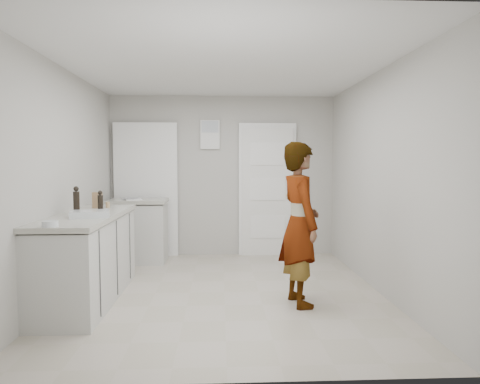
{
  "coord_description": "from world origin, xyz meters",
  "views": [
    {
      "loc": [
        -0.04,
        -4.75,
        1.47
      ],
      "look_at": [
        0.2,
        0.4,
        1.11
      ],
      "focal_mm": 32.0,
      "sensor_mm": 36.0,
      "label": 1
    }
  ],
  "objects_px": {
    "oil_cruet_a": "(100,202)",
    "egg_bowl": "(50,224)",
    "spice_jar": "(108,205)",
    "oil_cruet_b": "(76,201)",
    "person": "(300,224)",
    "cake_mix_box": "(97,200)",
    "baking_dish": "(90,214)"
  },
  "relations": [
    {
      "from": "oil_cruet_a",
      "to": "egg_bowl",
      "type": "distance_m",
      "value": 1.11
    },
    {
      "from": "spice_jar",
      "to": "oil_cruet_a",
      "type": "xyz_separation_m",
      "value": [
        0.03,
        -0.41,
        0.08
      ]
    },
    {
      "from": "oil_cruet_b",
      "to": "spice_jar",
      "type": "bearing_deg",
      "value": 74.83
    },
    {
      "from": "person",
      "to": "egg_bowl",
      "type": "bearing_deg",
      "value": 96.18
    },
    {
      "from": "oil_cruet_a",
      "to": "oil_cruet_b",
      "type": "relative_size",
      "value": 0.8
    },
    {
      "from": "person",
      "to": "oil_cruet_a",
      "type": "bearing_deg",
      "value": 68.26
    },
    {
      "from": "cake_mix_box",
      "to": "spice_jar",
      "type": "xyz_separation_m",
      "value": [
        0.11,
        0.03,
        -0.06
      ]
    },
    {
      "from": "spice_jar",
      "to": "oil_cruet_b",
      "type": "distance_m",
      "value": 0.64
    },
    {
      "from": "baking_dish",
      "to": "oil_cruet_a",
      "type": "bearing_deg",
      "value": 93.01
    },
    {
      "from": "person",
      "to": "oil_cruet_b",
      "type": "bearing_deg",
      "value": 74.02
    },
    {
      "from": "cake_mix_box",
      "to": "oil_cruet_b",
      "type": "height_order",
      "value": "oil_cruet_b"
    },
    {
      "from": "baking_dish",
      "to": "oil_cruet_b",
      "type": "bearing_deg",
      "value": 128.64
    },
    {
      "from": "cake_mix_box",
      "to": "oil_cruet_b",
      "type": "relative_size",
      "value": 0.64
    },
    {
      "from": "cake_mix_box",
      "to": "oil_cruet_b",
      "type": "xyz_separation_m",
      "value": [
        -0.05,
        -0.58,
        0.05
      ]
    },
    {
      "from": "person",
      "to": "oil_cruet_b",
      "type": "xyz_separation_m",
      "value": [
        -2.33,
        0.23,
        0.23
      ]
    },
    {
      "from": "person",
      "to": "oil_cruet_a",
      "type": "distance_m",
      "value": 2.19
    },
    {
      "from": "spice_jar",
      "to": "baking_dish",
      "type": "relative_size",
      "value": 0.17
    },
    {
      "from": "cake_mix_box",
      "to": "oil_cruet_a",
      "type": "distance_m",
      "value": 0.4
    },
    {
      "from": "baking_dish",
      "to": "person",
      "type": "bearing_deg",
      "value": 1.24
    },
    {
      "from": "cake_mix_box",
      "to": "spice_jar",
      "type": "relative_size",
      "value": 2.64
    },
    {
      "from": "person",
      "to": "spice_jar",
      "type": "distance_m",
      "value": 2.32
    },
    {
      "from": "oil_cruet_a",
      "to": "baking_dish",
      "type": "bearing_deg",
      "value": -86.99
    },
    {
      "from": "oil_cruet_a",
      "to": "oil_cruet_b",
      "type": "xyz_separation_m",
      "value": [
        -0.19,
        -0.2,
        0.03
      ]
    },
    {
      "from": "spice_jar",
      "to": "oil_cruet_a",
      "type": "relative_size",
      "value": 0.3
    },
    {
      "from": "oil_cruet_a",
      "to": "baking_dish",
      "type": "xyz_separation_m",
      "value": [
        0.02,
        -0.47,
        -0.08
      ]
    },
    {
      "from": "oil_cruet_a",
      "to": "spice_jar",
      "type": "bearing_deg",
      "value": 93.76
    },
    {
      "from": "cake_mix_box",
      "to": "baking_dish",
      "type": "height_order",
      "value": "cake_mix_box"
    },
    {
      "from": "spice_jar",
      "to": "egg_bowl",
      "type": "xyz_separation_m",
      "value": [
        -0.09,
        -1.51,
        -0.01
      ]
    },
    {
      "from": "spice_jar",
      "to": "oil_cruet_a",
      "type": "bearing_deg",
      "value": -86.24
    },
    {
      "from": "baking_dish",
      "to": "egg_bowl",
      "type": "bearing_deg",
      "value": -102.82
    },
    {
      "from": "spice_jar",
      "to": "oil_cruet_b",
      "type": "xyz_separation_m",
      "value": [
        -0.17,
        -0.61,
        0.1
      ]
    },
    {
      "from": "baking_dish",
      "to": "cake_mix_box",
      "type": "bearing_deg",
      "value": 100.85
    }
  ]
}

